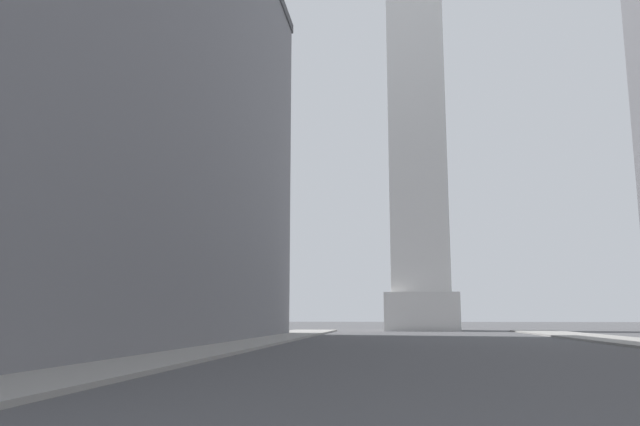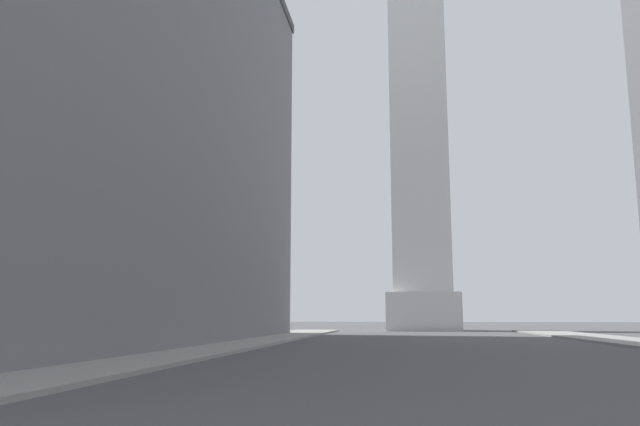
{
  "view_description": "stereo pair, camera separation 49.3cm",
  "coord_description": "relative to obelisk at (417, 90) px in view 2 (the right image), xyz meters",
  "views": [
    {
      "loc": [
        -2.66,
        -2.48,
        1.66
      ],
      "look_at": [
        -9.1,
        49.21,
        10.33
      ],
      "focal_mm": 35.0,
      "sensor_mm": 36.0,
      "label": 1
    },
    {
      "loc": [
        -2.17,
        -2.42,
        1.66
      ],
      "look_at": [
        -9.1,
        49.21,
        10.33
      ],
      "focal_mm": 35.0,
      "sensor_mm": 36.0,
      "label": 2
    }
  ],
  "objects": [
    {
      "name": "obelisk",
      "position": [
        0.0,
        0.0,
        0.0
      ],
      "size": [
        8.65,
        8.65,
        62.64
      ],
      "color": "silver",
      "rests_on": "ground_plane"
    },
    {
      "name": "sidewalk_left",
      "position": [
        -12.29,
        -47.54,
        -30.13
      ],
      "size": [
        5.0,
        89.15,
        0.15
      ],
      "primitive_type": "cube",
      "color": "gray",
      "rests_on": "ground_plane"
    }
  ]
}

